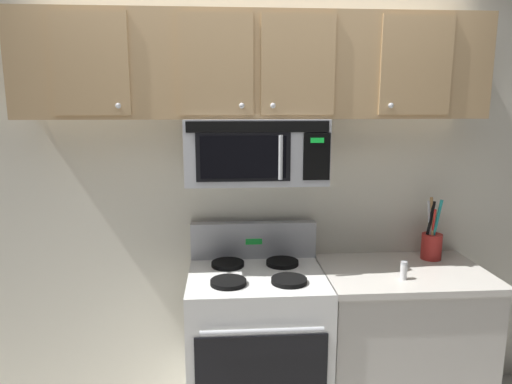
# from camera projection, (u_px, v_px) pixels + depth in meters

# --- Properties ---
(back_wall) EXTENTS (5.20, 0.10, 2.70)m
(back_wall) POSITION_uv_depth(u_px,v_px,m) (253.00, 183.00, 2.86)
(back_wall) COLOR silver
(back_wall) RESTS_ON ground_plane
(stove_range) EXTENTS (0.76, 0.69, 1.12)m
(stove_range) POSITION_uv_depth(u_px,v_px,m) (257.00, 345.00, 2.67)
(stove_range) COLOR white
(stove_range) RESTS_ON ground_plane
(over_range_microwave) EXTENTS (0.76, 0.43, 0.35)m
(over_range_microwave) POSITION_uv_depth(u_px,v_px,m) (255.00, 150.00, 2.58)
(over_range_microwave) COLOR #B7BABF
(upper_cabinets) EXTENTS (2.50, 0.36, 0.55)m
(upper_cabinets) POSITION_uv_depth(u_px,v_px,m) (255.00, 67.00, 2.52)
(upper_cabinets) COLOR tan
(counter_segment) EXTENTS (0.93, 0.65, 0.90)m
(counter_segment) POSITION_uv_depth(u_px,v_px,m) (399.00, 342.00, 2.74)
(counter_segment) COLOR #BCB7AD
(counter_segment) RESTS_ON ground_plane
(utensil_crock_red) EXTENTS (0.12, 0.12, 0.38)m
(utensil_crock_red) POSITION_uv_depth(u_px,v_px,m) (432.00, 243.00, 2.82)
(utensil_crock_red) COLOR red
(utensil_crock_red) RESTS_ON counter_segment
(salt_shaker) EXTENTS (0.04, 0.04, 0.10)m
(salt_shaker) POSITION_uv_depth(u_px,v_px,m) (404.00, 271.00, 2.50)
(salt_shaker) COLOR white
(salt_shaker) RESTS_ON counter_segment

